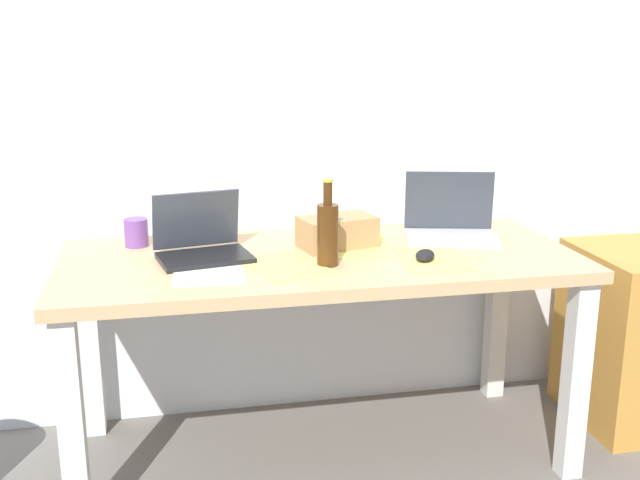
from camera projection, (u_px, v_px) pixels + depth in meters
name	position (u px, v px, depth m)	size (l,w,h in m)	color
ground_plane	(320.00, 451.00, 2.70)	(8.00, 8.00, 0.00)	slate
back_wall	(296.00, 70.00, 2.76)	(5.20, 0.08, 2.60)	white
desk	(320.00, 283.00, 2.53)	(1.68, 0.73, 0.72)	tan
laptop_left	(202.00, 244.00, 2.46)	(0.32, 0.27, 0.21)	black
laptop_right	(450.00, 224.00, 2.70)	(0.36, 0.29, 0.23)	silver
beer_bottle	(327.00, 232.00, 2.37)	(0.07, 0.07, 0.27)	#47280F
computer_mouse	(425.00, 255.00, 2.44)	(0.06, 0.10, 0.03)	black
cardboard_box	(337.00, 232.00, 2.59)	(0.25, 0.15, 0.10)	tan
coffee_mug	(136.00, 233.00, 2.60)	(0.08, 0.08, 0.10)	#724799
paper_sheet_near_back	(357.00, 246.00, 2.60)	(0.21, 0.30, 0.00)	#F4E06B
paper_sheet_front_right	(434.00, 259.00, 2.46)	(0.21, 0.30, 0.00)	#F4E06B
paper_yellow_folder	(284.00, 266.00, 2.38)	(0.21, 0.30, 0.00)	#F4E06B
paper_sheet_front_left	(209.00, 270.00, 2.34)	(0.21, 0.30, 0.00)	white
filing_cabinet	(633.00, 336.00, 2.86)	(0.40, 0.48, 0.66)	#C68938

